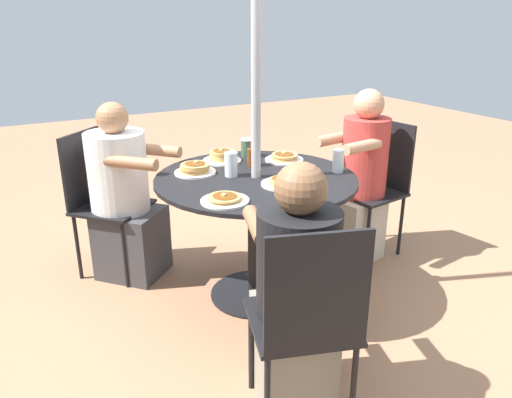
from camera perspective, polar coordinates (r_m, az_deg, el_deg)
ground_plane at (r=3.08m, az=0.00°, el=-10.82°), size 12.00×12.00×0.00m
patio_table at (r=2.82m, az=0.00°, el=-0.47°), size 1.13×1.13×0.75m
umbrella_pole at (r=2.69m, az=0.00°, el=8.85°), size 0.05×0.05×2.12m
patio_chair_north at (r=1.94m, az=5.89°, el=-13.26°), size 0.51×0.51×0.92m
diner_north at (r=2.10m, az=4.52°, el=-11.28°), size 0.53×0.45×1.09m
patio_chair_east at (r=3.53m, az=13.67°, el=2.10°), size 0.46×0.46×0.92m
diner_east at (r=3.40m, az=11.85°, el=1.83°), size 0.36×0.49×1.16m
patio_chair_south at (r=3.30m, az=-17.38°, el=0.48°), size 0.57×0.57×0.92m
diner_south at (r=3.21m, az=-14.81°, el=-0.16°), size 0.60×0.59×1.11m
pancake_plate_a at (r=2.84m, az=-7.01°, el=3.42°), size 0.24×0.24×0.07m
pancake_plate_b at (r=3.06m, az=-3.91°, el=4.85°), size 0.24×0.24×0.08m
pancake_plate_c at (r=2.40m, az=-3.57°, el=-0.03°), size 0.24×0.24×0.04m
pancake_plate_d at (r=2.63m, az=3.16°, el=1.91°), size 0.24×0.24×0.05m
pancake_plate_e at (r=3.07m, az=3.24°, el=4.73°), size 0.24×0.24×0.05m
syrup_bottle at (r=2.96m, az=-0.37°, el=4.91°), size 0.09×0.07×0.15m
coffee_cup at (r=3.16m, az=-0.94°, el=5.90°), size 0.09×0.09×0.11m
drinking_glass_a at (r=2.87m, az=9.38°, el=4.29°), size 0.06×0.06×0.13m
drinking_glass_b at (r=2.76m, az=-2.86°, el=3.99°), size 0.07×0.07×0.14m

